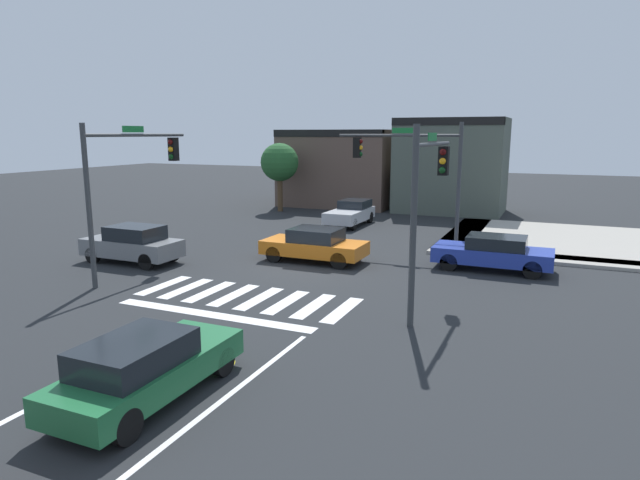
# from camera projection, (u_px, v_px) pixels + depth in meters

# --- Properties ---
(ground_plane) EXTENTS (120.00, 120.00, 0.00)m
(ground_plane) POSITION_uv_depth(u_px,v_px,m) (304.00, 267.00, 22.16)
(ground_plane) COLOR #232628
(crosswalk_near) EXTENTS (7.35, 2.64, 0.01)m
(crosswalk_near) POSITION_uv_depth(u_px,v_px,m) (247.00, 297.00, 18.11)
(crosswalk_near) COLOR silver
(crosswalk_near) RESTS_ON ground_plane
(lane_markings) EXTENTS (6.80, 18.75, 0.01)m
(lane_markings) POSITION_uv_depth(u_px,v_px,m) (122.00, 392.00, 11.44)
(lane_markings) COLOR white
(lane_markings) RESTS_ON ground_plane
(bike_detector_marking) EXTENTS (1.06, 1.06, 0.01)m
(bike_detector_marking) POSITION_uv_depth(u_px,v_px,m) (213.00, 363.00, 12.87)
(bike_detector_marking) COLOR yellow
(bike_detector_marking) RESTS_ON ground_plane
(curb_corner_northeast) EXTENTS (10.00, 10.60, 0.15)m
(curb_corner_northeast) POSITION_uv_depth(u_px,v_px,m) (538.00, 240.00, 27.25)
(curb_corner_northeast) COLOR #9E998E
(curb_corner_northeast) RESTS_ON ground_plane
(storefront_row) EXTENTS (15.92, 6.94, 6.36)m
(storefront_row) POSITION_uv_depth(u_px,v_px,m) (386.00, 166.00, 39.65)
(storefront_row) COLOR brown
(storefront_row) RESTS_ON ground_plane
(traffic_signal_southeast) EXTENTS (0.32, 4.49, 5.59)m
(traffic_signal_southeast) POSITION_uv_depth(u_px,v_px,m) (428.00, 187.00, 16.17)
(traffic_signal_southeast) COLOR #383A3D
(traffic_signal_southeast) RESTS_ON ground_plane
(traffic_signal_southwest) EXTENTS (0.32, 5.38, 5.69)m
(traffic_signal_southwest) POSITION_uv_depth(u_px,v_px,m) (130.00, 171.00, 20.24)
(traffic_signal_southwest) COLOR #383A3D
(traffic_signal_southwest) RESTS_ON ground_plane
(traffic_signal_northeast) EXTENTS (5.79, 0.32, 5.84)m
(traffic_signal_northeast) POSITION_uv_depth(u_px,v_px,m) (412.00, 163.00, 24.85)
(traffic_signal_northeast) COLOR #383A3D
(traffic_signal_northeast) RESTS_ON ground_plane
(car_orange) EXTENTS (4.34, 1.92, 1.43)m
(car_orange) POSITION_uv_depth(u_px,v_px,m) (315.00, 244.00, 23.00)
(car_orange) COLOR orange
(car_orange) RESTS_ON ground_plane
(car_gray) EXTENTS (4.19, 1.76, 1.58)m
(car_gray) POSITION_uv_depth(u_px,v_px,m) (133.00, 244.00, 22.76)
(car_gray) COLOR slate
(car_gray) RESTS_ON ground_plane
(car_blue) EXTENTS (4.54, 1.83, 1.38)m
(car_blue) POSITION_uv_depth(u_px,v_px,m) (493.00, 252.00, 21.51)
(car_blue) COLOR #23389E
(car_blue) RESTS_ON ground_plane
(car_green) EXTENTS (1.71, 4.42, 1.41)m
(car_green) POSITION_uv_depth(u_px,v_px,m) (146.00, 367.00, 10.94)
(car_green) COLOR #1E6638
(car_green) RESTS_ON ground_plane
(car_silver) EXTENTS (1.78, 4.19, 1.43)m
(car_silver) POSITION_uv_depth(u_px,v_px,m) (351.00, 213.00, 32.18)
(car_silver) COLOR #B7BABF
(car_silver) RESTS_ON ground_plane
(roadside_tree) EXTENTS (2.61, 2.61, 4.71)m
(roadside_tree) POSITION_uv_depth(u_px,v_px,m) (280.00, 163.00, 37.44)
(roadside_tree) COLOR #4C3823
(roadside_tree) RESTS_ON ground_plane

